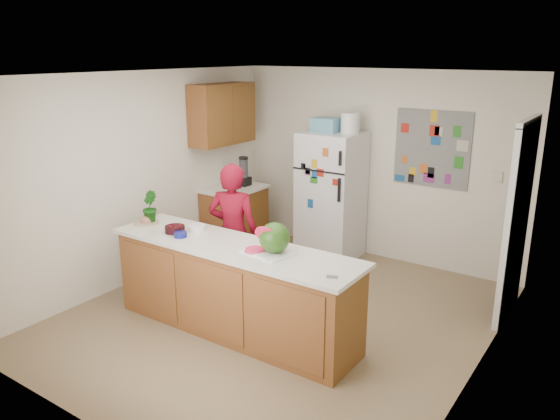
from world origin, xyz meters
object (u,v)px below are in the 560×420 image
Objects in this scene: person at (233,233)px; watermelon at (274,238)px; cherry_bowl at (175,229)px; refrigerator at (331,196)px.

person is 1.15m from watermelon.
person is 0.71m from cherry_bowl.
cherry_bowl is at bearing -101.08° from refrigerator.
cherry_bowl is at bearing -176.10° from watermelon.
person is 5.47× the size of watermelon.
person is (-0.24, -1.78, -0.07)m from refrigerator.
refrigerator reaches higher than cherry_bowl.
cherry_bowl is (-0.24, -0.65, 0.17)m from person.
watermelon is at bearing 129.82° from person.
watermelon is 1.41× the size of cherry_bowl.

